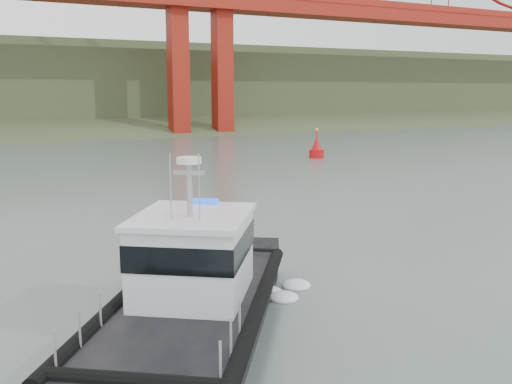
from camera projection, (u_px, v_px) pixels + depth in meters
ground at (364, 277)px, 23.06m from camera, size 400.00×400.00×0.00m
headlands at (34, 93)px, 132.41m from camera, size 500.00×105.36×27.12m
patrol_boat at (191, 288)px, 17.58m from camera, size 10.14×12.08×5.69m
nav_buoy at (317, 149)px, 64.40m from camera, size 1.71×1.71×3.56m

